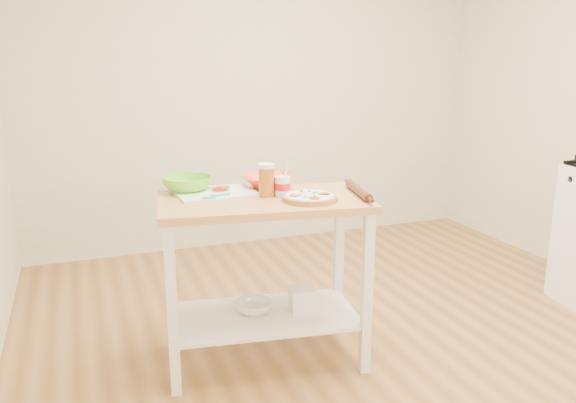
# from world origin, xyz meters

# --- Properties ---
(room_shell) EXTENTS (4.04, 4.54, 2.74)m
(room_shell) POSITION_xyz_m (0.00, 0.00, 1.35)
(room_shell) COLOR #A4723C
(room_shell) RESTS_ON ground
(prep_island) EXTENTS (1.13, 0.73, 0.90)m
(prep_island) POSITION_xyz_m (-0.64, 0.26, 0.64)
(prep_island) COLOR tan
(prep_island) RESTS_ON ground
(pizza) EXTENTS (0.28, 0.28, 0.04)m
(pizza) POSITION_xyz_m (-0.44, 0.13, 0.92)
(pizza) COLOR tan
(pizza) RESTS_ON prep_island
(cutting_board) EXTENTS (0.41, 0.31, 0.04)m
(cutting_board) POSITION_xyz_m (-0.85, 0.44, 0.91)
(cutting_board) COLOR white
(cutting_board) RESTS_ON prep_island
(spatula) EXTENTS (0.15, 0.06, 0.01)m
(spatula) POSITION_xyz_m (-0.88, 0.32, 0.92)
(spatula) COLOR teal
(spatula) RESTS_ON cutting_board
(knife) EXTENTS (0.27, 0.04, 0.01)m
(knife) POSITION_xyz_m (-0.97, 0.52, 0.92)
(knife) COLOR silver
(knife) RESTS_ON cutting_board
(orange_bowl) EXTENTS (0.31, 0.31, 0.07)m
(orange_bowl) POSITION_xyz_m (-0.54, 0.50, 0.93)
(orange_bowl) COLOR #FF4117
(orange_bowl) RESTS_ON prep_island
(green_bowl) EXTENTS (0.35, 0.35, 0.08)m
(green_bowl) POSITION_xyz_m (-0.98, 0.54, 0.94)
(green_bowl) COLOR #6DD627
(green_bowl) RESTS_ON prep_island
(beer_pint) EXTENTS (0.08, 0.08, 0.17)m
(beer_pint) POSITION_xyz_m (-0.61, 0.29, 0.99)
(beer_pint) COLOR #B75B1C
(beer_pint) RESTS_ON prep_island
(yogurt_tub) EXTENTS (0.09, 0.09, 0.18)m
(yogurt_tub) POSITION_xyz_m (-0.53, 0.27, 0.95)
(yogurt_tub) COLOR white
(yogurt_tub) RESTS_ON prep_island
(rolling_pin) EXTENTS (0.11, 0.36, 0.04)m
(rolling_pin) POSITION_xyz_m (-0.16, 0.16, 0.92)
(rolling_pin) COLOR #4F2712
(rolling_pin) RESTS_ON prep_island
(shelf_glass_bowl) EXTENTS (0.25, 0.25, 0.06)m
(shelf_glass_bowl) POSITION_xyz_m (-0.69, 0.30, 0.29)
(shelf_glass_bowl) COLOR silver
(shelf_glass_bowl) RESTS_ON prep_island
(shelf_bin) EXTENTS (0.15, 0.15, 0.13)m
(shelf_bin) POSITION_xyz_m (-0.43, 0.23, 0.33)
(shelf_bin) COLOR white
(shelf_bin) RESTS_ON prep_island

